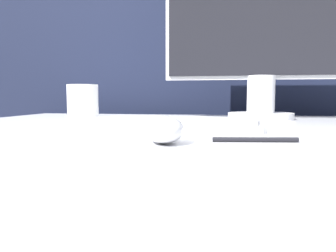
{
  "coord_description": "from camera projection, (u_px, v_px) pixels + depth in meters",
  "views": [
    {
      "loc": [
        0.02,
        -0.71,
        0.83
      ],
      "look_at": [
        -0.07,
        -0.17,
        0.78
      ],
      "focal_mm": 35.0,
      "sensor_mm": 36.0,
      "label": 1
    }
  ],
  "objects": [
    {
      "name": "keyboard",
      "position": [
        177.0,
        124.0,
        0.73
      ],
      "size": [
        0.39,
        0.19,
        0.02
      ],
      "rotation": [
        0.0,
        0.0,
        -0.12
      ],
      "color": "silver",
      "rests_on": "desk"
    },
    {
      "name": "mug",
      "position": [
        83.0,
        104.0,
        0.85
      ],
      "size": [
        0.08,
        0.08,
        0.1
      ],
      "color": "white",
      "rests_on": "desk"
    },
    {
      "name": "partition_panel",
      "position": [
        221.0,
        136.0,
        1.41
      ],
      "size": [
        5.0,
        0.03,
        1.32
      ],
      "color": "black",
      "rests_on": "ground_plane"
    },
    {
      "name": "monitor",
      "position": [
        262.0,
        41.0,
        1.02
      ],
      "size": [
        0.61,
        0.2,
        0.46
      ],
      "color": "silver",
      "rests_on": "desk"
    },
    {
      "name": "computer_mouse_near",
      "position": [
        164.0,
        129.0,
        0.51
      ],
      "size": [
        0.08,
        0.12,
        0.04
      ],
      "rotation": [
        0.0,
        0.0,
        0.19
      ],
      "color": "white",
      "rests_on": "desk"
    },
    {
      "name": "pen",
      "position": [
        255.0,
        140.0,
        0.52
      ],
      "size": [
        0.13,
        0.03,
        0.01
      ],
      "rotation": [
        0.0,
        0.0,
        0.14
      ],
      "color": "black",
      "rests_on": "desk"
    }
  ]
}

